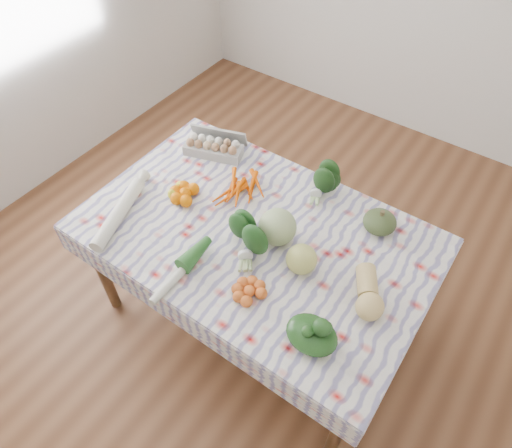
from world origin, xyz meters
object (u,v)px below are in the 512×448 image
object	(u,v)px
kabocha_squash	(380,222)
grapefruit	(301,259)
dining_table	(256,243)
egg_carton	(213,148)
cabbage	(277,227)
butternut_squash	(369,292)

from	to	relation	value
kabocha_squash	grapefruit	world-z (taller)	grapefruit
dining_table	egg_carton	world-z (taller)	egg_carton
cabbage	grapefruit	bearing A→B (deg)	-23.90
kabocha_squash	grapefruit	size ratio (longest dim) A/B	1.15
cabbage	kabocha_squash	bearing A→B (deg)	42.47
kabocha_squash	cabbage	distance (m)	0.49
cabbage	grapefruit	xyz separation A→B (m)	(0.18, -0.08, -0.02)
dining_table	butternut_squash	xyz separation A→B (m)	(0.60, -0.04, 0.14)
cabbage	grapefruit	distance (m)	0.20
butternut_squash	egg_carton	bearing A→B (deg)	131.52
dining_table	egg_carton	bearing A→B (deg)	147.66
butternut_squash	grapefruit	size ratio (longest dim) A/B	1.82
dining_table	kabocha_squash	bearing A→B (deg)	36.88
kabocha_squash	dining_table	bearing A→B (deg)	-143.12
butternut_squash	grapefruit	bearing A→B (deg)	154.00
cabbage	dining_table	bearing A→B (deg)	-169.45
dining_table	cabbage	distance (m)	0.20
egg_carton	grapefruit	xyz separation A→B (m)	(0.81, -0.39, 0.03)
grapefruit	butternut_squash	bearing A→B (deg)	4.39
egg_carton	kabocha_squash	world-z (taller)	kabocha_squash
kabocha_squash	butternut_squash	distance (m)	0.41
cabbage	butternut_squash	xyz separation A→B (m)	(0.49, -0.06, -0.03)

